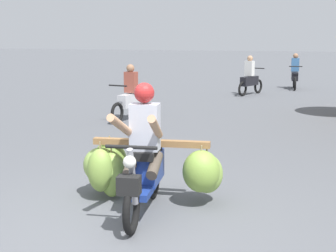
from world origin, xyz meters
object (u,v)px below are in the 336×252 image
(motorbike_main_loaded, at_px, (141,166))
(motorbike_distant_far_ahead, at_px, (250,79))
(motorbike_distant_ahead_right, at_px, (295,75))
(motorbike_distant_ahead_left, at_px, (130,97))

(motorbike_main_loaded, height_order, motorbike_distant_far_ahead, motorbike_main_loaded)
(motorbike_distant_far_ahead, bearing_deg, motorbike_distant_ahead_right, 60.21)
(motorbike_main_loaded, bearing_deg, motorbike_distant_ahead_left, 112.48)
(motorbike_distant_ahead_left, xyz_separation_m, motorbike_distant_far_ahead, (2.20, 6.05, 0.00))
(motorbike_main_loaded, distance_m, motorbike_distant_ahead_left, 6.24)
(motorbike_distant_ahead_left, xyz_separation_m, motorbike_distant_ahead_right, (3.64, 8.57, 0.00))
(motorbike_distant_ahead_left, bearing_deg, motorbike_main_loaded, -67.52)
(motorbike_main_loaded, xyz_separation_m, motorbike_distant_far_ahead, (-0.19, 11.82, 0.07))
(motorbike_main_loaded, distance_m, motorbike_distant_ahead_right, 14.39)
(motorbike_main_loaded, bearing_deg, motorbike_distant_ahead_right, 85.01)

